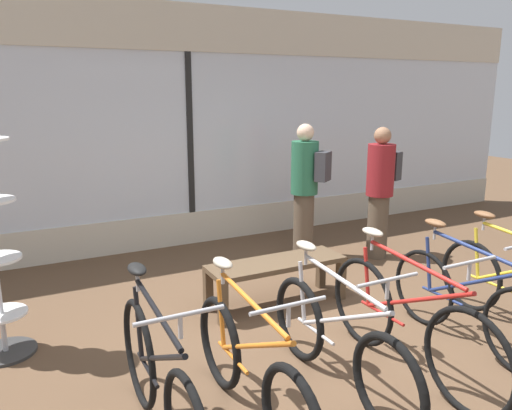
# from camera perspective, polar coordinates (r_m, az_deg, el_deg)

# --- Properties ---
(ground_plane) EXTENTS (24.00, 24.00, 0.00)m
(ground_plane) POSITION_cam_1_polar(r_m,az_deg,el_deg) (4.40, 8.40, -15.76)
(ground_plane) COLOR brown
(shop_back_wall) EXTENTS (12.00, 0.08, 3.20)m
(shop_back_wall) POSITION_cam_1_polar(r_m,az_deg,el_deg) (6.85, -7.65, 8.94)
(shop_back_wall) COLOR beige
(shop_back_wall) RESTS_ON ground_plane
(bicycle_far_left) EXTENTS (0.46, 1.73, 1.05)m
(bicycle_far_left) POSITION_cam_1_polar(r_m,az_deg,el_deg) (3.19, -11.01, -19.49)
(bicycle_far_left) COLOR black
(bicycle_far_left) RESTS_ON ground_plane
(bicycle_left) EXTENTS (0.46, 1.68, 1.02)m
(bicycle_left) POSITION_cam_1_polar(r_m,az_deg,el_deg) (3.33, -0.70, -18.46)
(bicycle_left) COLOR black
(bicycle_left) RESTS_ON ground_plane
(bicycle_center_left) EXTENTS (0.46, 1.70, 1.02)m
(bicycle_center_left) POSITION_cam_1_polar(r_m,az_deg,el_deg) (3.70, 9.22, -15.22)
(bicycle_center_left) COLOR black
(bicycle_center_left) RESTS_ON ground_plane
(bicycle_center_right) EXTENTS (0.46, 1.82, 1.05)m
(bicycle_center_right) POSITION_cam_1_polar(r_m,az_deg,el_deg) (4.00, 16.91, -12.76)
(bicycle_center_right) COLOR black
(bicycle_center_right) RESTS_ON ground_plane
(bicycle_right) EXTENTS (0.46, 1.69, 1.03)m
(bicycle_right) POSITION_cam_1_polar(r_m,az_deg,el_deg) (4.56, 22.93, -10.16)
(bicycle_right) COLOR black
(bicycle_right) RESTS_ON ground_plane
(display_bench) EXTENTS (1.40, 0.44, 0.46)m
(display_bench) POSITION_cam_1_polar(r_m,az_deg,el_deg) (4.99, 2.35, -7.32)
(display_bench) COLOR brown
(display_bench) RESTS_ON ground_plane
(customer_near_rack) EXTENTS (0.52, 0.56, 1.71)m
(customer_near_rack) POSITION_cam_1_polar(r_m,az_deg,el_deg) (6.31, 5.69, 2.09)
(customer_near_rack) COLOR brown
(customer_near_rack) RESTS_ON ground_plane
(customer_by_window) EXTENTS (0.55, 0.43, 1.67)m
(customer_by_window) POSITION_cam_1_polar(r_m,az_deg,el_deg) (6.48, 14.04, 1.85)
(customer_by_window) COLOR brown
(customer_by_window) RESTS_ON ground_plane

